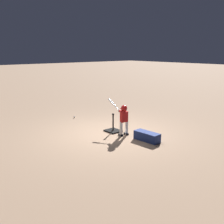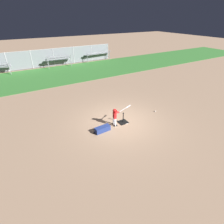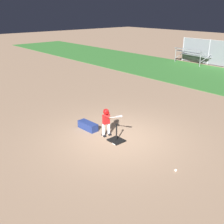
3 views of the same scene
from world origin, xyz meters
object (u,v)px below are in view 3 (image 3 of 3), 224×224
Objects in this scene: bleachers_far_left at (196,56)px; equipment_bag at (88,126)px; batting_tee at (116,139)px; baseball at (176,170)px; batter_child at (107,119)px.

bleachers_far_left reaches higher than equipment_bag.
batting_tee reaches higher than baseball.
equipment_bag reaches higher than baseball.
baseball is 0.02× the size of bleachers_far_left.
bleachers_far_left is 15.58m from equipment_bag.
baseball is at bearing -0.71° from equipment_bag.
batting_tee is at bearing -179.73° from baseball.
baseball is 3.89m from equipment_bag.
batting_tee is 1.43m from equipment_bag.
batting_tee is 0.76× the size of equipment_bag.
bleachers_far_left is (-5.56, 14.68, -0.05)m from batter_child.
equipment_bag is (4.66, -14.86, -0.46)m from bleachers_far_left.
batter_child reaches higher than baseball.
bleachers_far_left is (-6.08, 14.68, 0.54)m from batting_tee.
bleachers_far_left is at bearing 110.76° from batter_child.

